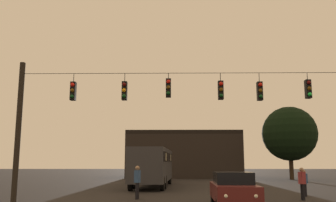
# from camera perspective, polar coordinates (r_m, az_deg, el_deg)

# --- Properties ---
(ground_plane) EXTENTS (168.00, 168.00, 0.00)m
(ground_plane) POSITION_cam_1_polar(r_m,az_deg,el_deg) (28.64, 2.86, -13.45)
(ground_plane) COLOR black
(ground_plane) RESTS_ON ground
(overhead_signal_span) EXTENTS (17.85, 0.44, 7.06)m
(overhead_signal_span) POSITION_cam_1_polar(r_m,az_deg,el_deg) (18.40, 3.84, -2.26)
(overhead_signal_span) COLOR black
(overhead_signal_span) RESTS_ON ground
(city_bus) EXTENTS (3.05, 11.11, 3.00)m
(city_bus) POSITION_cam_1_polar(r_m,az_deg,el_deg) (30.05, -2.37, -9.71)
(city_bus) COLOR #2D2D33
(city_bus) RESTS_ON ground
(car_near_right) EXTENTS (1.93, 4.38, 1.52)m
(car_near_right) POSITION_cam_1_polar(r_m,az_deg,el_deg) (16.94, 10.16, -13.31)
(car_near_right) COLOR #511919
(car_near_right) RESTS_ON ground
(car_far_left) EXTENTS (1.84, 4.35, 1.52)m
(car_far_left) POSITION_cam_1_polar(r_m,az_deg,el_deg) (38.82, -1.82, -11.26)
(car_far_left) COLOR #511919
(car_far_left) RESTS_ON ground
(pedestrian_crossing_left) EXTENTS (0.34, 0.42, 1.76)m
(pedestrian_crossing_left) POSITION_cam_1_polar(r_m,az_deg,el_deg) (20.13, -4.82, -12.21)
(pedestrian_crossing_left) COLOR black
(pedestrian_crossing_left) RESTS_ON ground
(pedestrian_crossing_center) EXTENTS (0.30, 0.40, 1.68)m
(pedestrian_crossing_center) POSITION_cam_1_polar(r_m,az_deg,el_deg) (20.76, 20.21, -11.74)
(pedestrian_crossing_center) COLOR black
(pedestrian_crossing_center) RESTS_ON ground
(pedestrian_crossing_right) EXTENTS (0.28, 0.39, 1.51)m
(pedestrian_crossing_right) POSITION_cam_1_polar(r_m,az_deg,el_deg) (23.04, 20.52, -11.71)
(pedestrian_crossing_right) COLOR black
(pedestrian_crossing_right) RESTS_ON ground
(corner_building) EXTENTS (14.33, 11.81, 5.87)m
(corner_building) POSITION_cam_1_polar(r_m,az_deg,el_deg) (50.25, 2.36, -8.43)
(corner_building) COLOR black
(corner_building) RESTS_ON ground
(tree_left_silhouette) EXTENTS (6.31, 6.31, 8.42)m
(tree_left_silhouette) POSITION_cam_1_polar(r_m,az_deg,el_deg) (45.04, 18.44, -4.86)
(tree_left_silhouette) COLOR #2D2116
(tree_left_silhouette) RESTS_ON ground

